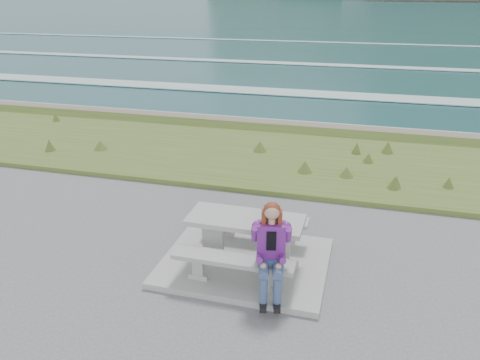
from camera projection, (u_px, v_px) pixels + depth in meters
The scene contains 8 objects.
concrete_slab at pixel (245, 262), 7.53m from camera, with size 2.60×2.10×0.10m, color #969691.
picnic_table at pixel (245, 227), 7.29m from camera, with size 1.80×0.75×0.75m.
bench_landward at pixel (233, 264), 6.75m from camera, with size 1.80×0.35×0.45m.
bench_seaward at pixel (256, 221), 8.00m from camera, with size 1.80×0.35×0.45m.
grass_verge at pixel (295, 162), 12.01m from camera, with size 160.00×4.50×0.22m, color #375520.
shore_drop at pixel (310, 132), 14.60m from camera, with size 160.00×0.80×2.20m, color #64564B.
ocean at pixel (343, 86), 30.60m from camera, with size 1600.00×1600.00×0.09m.
seated_woman at pixel (271, 265), 6.43m from camera, with size 0.51×0.74×1.38m.
Camera 1 is at (1.63, -6.26, 4.13)m, focal length 35.00 mm.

